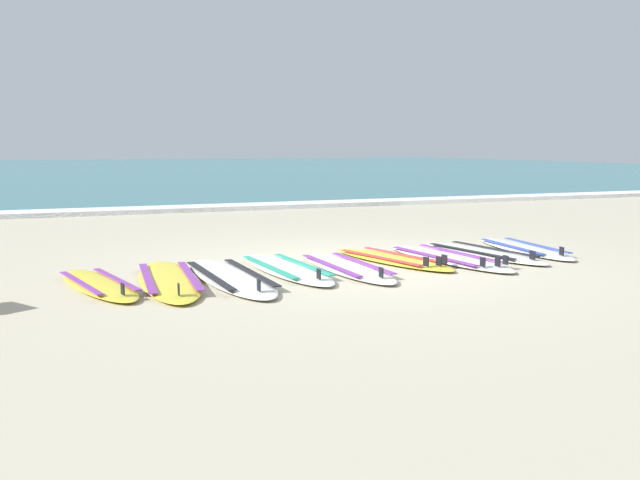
{
  "coord_description": "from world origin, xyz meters",
  "views": [
    {
      "loc": [
        -3.65,
        -7.88,
        1.48
      ],
      "look_at": [
        -0.22,
        0.6,
        0.25
      ],
      "focal_mm": 39.42,
      "sensor_mm": 36.0,
      "label": 1
    }
  ],
  "objects_px": {
    "surfboard_1": "(169,280)",
    "surfboard_5": "(392,259)",
    "surfboard_7": "(482,253)",
    "surfboard_8": "(524,248)",
    "surfboard_3": "(286,269)",
    "surfboard_0": "(99,284)",
    "surfboard_2": "(230,277)",
    "surfboard_6": "(447,257)",
    "surfboard_4": "(346,267)"
  },
  "relations": [
    {
      "from": "surfboard_1",
      "to": "surfboard_5",
      "type": "height_order",
      "value": "same"
    },
    {
      "from": "surfboard_7",
      "to": "surfboard_8",
      "type": "xyz_separation_m",
      "value": [
        0.78,
        0.11,
        0.0
      ]
    },
    {
      "from": "surfboard_3",
      "to": "surfboard_5",
      "type": "xyz_separation_m",
      "value": [
        1.49,
        0.16,
        0.0
      ]
    },
    {
      "from": "surfboard_0",
      "to": "surfboard_2",
      "type": "xyz_separation_m",
      "value": [
        1.39,
        -0.1,
        -0.0
      ]
    },
    {
      "from": "surfboard_3",
      "to": "surfboard_8",
      "type": "height_order",
      "value": "same"
    },
    {
      "from": "surfboard_8",
      "to": "surfboard_1",
      "type": "bearing_deg",
      "value": -174.6
    },
    {
      "from": "surfboard_1",
      "to": "surfboard_6",
      "type": "relative_size",
      "value": 1.0
    },
    {
      "from": "surfboard_3",
      "to": "surfboard_8",
      "type": "distance_m",
      "value": 3.68
    },
    {
      "from": "surfboard_4",
      "to": "surfboard_5",
      "type": "xyz_separation_m",
      "value": [
        0.79,
        0.34,
        0.0
      ]
    },
    {
      "from": "surfboard_6",
      "to": "surfboard_8",
      "type": "relative_size",
      "value": 1.11
    },
    {
      "from": "surfboard_1",
      "to": "surfboard_8",
      "type": "distance_m",
      "value": 5.1
    },
    {
      "from": "surfboard_5",
      "to": "surfboard_7",
      "type": "height_order",
      "value": "same"
    },
    {
      "from": "surfboard_4",
      "to": "surfboard_5",
      "type": "relative_size",
      "value": 1.03
    },
    {
      "from": "surfboard_0",
      "to": "surfboard_7",
      "type": "distance_m",
      "value": 5.04
    },
    {
      "from": "surfboard_0",
      "to": "surfboard_8",
      "type": "bearing_deg",
      "value": 4.53
    },
    {
      "from": "surfboard_1",
      "to": "surfboard_6",
      "type": "xyz_separation_m",
      "value": [
        3.63,
        0.19,
        0.0
      ]
    },
    {
      "from": "surfboard_2",
      "to": "surfboard_4",
      "type": "height_order",
      "value": "same"
    },
    {
      "from": "surfboard_5",
      "to": "surfboard_6",
      "type": "bearing_deg",
      "value": -12.15
    },
    {
      "from": "surfboard_2",
      "to": "surfboard_8",
      "type": "height_order",
      "value": "same"
    },
    {
      "from": "surfboard_1",
      "to": "surfboard_8",
      "type": "xyz_separation_m",
      "value": [
        5.08,
        0.48,
        0.0
      ]
    },
    {
      "from": "surfboard_3",
      "to": "surfboard_4",
      "type": "bearing_deg",
      "value": -14.07
    },
    {
      "from": "surfboard_2",
      "to": "surfboard_0",
      "type": "bearing_deg",
      "value": 176.03
    },
    {
      "from": "surfboard_4",
      "to": "surfboard_2",
      "type": "bearing_deg",
      "value": -176.66
    },
    {
      "from": "surfboard_1",
      "to": "surfboard_8",
      "type": "bearing_deg",
      "value": 5.4
    },
    {
      "from": "surfboard_0",
      "to": "surfboard_8",
      "type": "height_order",
      "value": "same"
    },
    {
      "from": "surfboard_7",
      "to": "surfboard_8",
      "type": "distance_m",
      "value": 0.79
    },
    {
      "from": "surfboard_7",
      "to": "surfboard_8",
      "type": "relative_size",
      "value": 1.04
    },
    {
      "from": "surfboard_8",
      "to": "surfboard_2",
      "type": "bearing_deg",
      "value": -172.81
    },
    {
      "from": "surfboard_3",
      "to": "surfboard_8",
      "type": "bearing_deg",
      "value": 4.61
    },
    {
      "from": "surfboard_6",
      "to": "surfboard_8",
      "type": "distance_m",
      "value": 1.48
    },
    {
      "from": "surfboard_0",
      "to": "surfboard_2",
      "type": "distance_m",
      "value": 1.4
    },
    {
      "from": "surfboard_2",
      "to": "surfboard_6",
      "type": "bearing_deg",
      "value": 5.1
    },
    {
      "from": "surfboard_1",
      "to": "surfboard_6",
      "type": "distance_m",
      "value": 3.63
    },
    {
      "from": "surfboard_4",
      "to": "surfboard_8",
      "type": "relative_size",
      "value": 1.01
    },
    {
      "from": "surfboard_7",
      "to": "surfboard_5",
      "type": "bearing_deg",
      "value": -178.93
    },
    {
      "from": "surfboard_8",
      "to": "surfboard_0",
      "type": "bearing_deg",
      "value": -175.47
    },
    {
      "from": "surfboard_0",
      "to": "surfboard_3",
      "type": "bearing_deg",
      "value": 4.39
    },
    {
      "from": "surfboard_0",
      "to": "surfboard_3",
      "type": "height_order",
      "value": "same"
    },
    {
      "from": "surfboard_5",
      "to": "surfboard_8",
      "type": "distance_m",
      "value": 2.18
    },
    {
      "from": "surfboard_0",
      "to": "surfboard_6",
      "type": "distance_m",
      "value": 4.36
    },
    {
      "from": "surfboard_0",
      "to": "surfboard_2",
      "type": "height_order",
      "value": "same"
    },
    {
      "from": "surfboard_5",
      "to": "surfboard_1",
      "type": "bearing_deg",
      "value": -173.24
    },
    {
      "from": "surfboard_7",
      "to": "surfboard_3",
      "type": "bearing_deg",
      "value": -176.32
    },
    {
      "from": "surfboard_0",
      "to": "surfboard_5",
      "type": "height_order",
      "value": "same"
    },
    {
      "from": "surfboard_6",
      "to": "surfboard_7",
      "type": "distance_m",
      "value": 0.7
    },
    {
      "from": "surfboard_5",
      "to": "surfboard_8",
      "type": "xyz_separation_m",
      "value": [
        2.18,
        0.14,
        -0.0
      ]
    },
    {
      "from": "surfboard_3",
      "to": "surfboard_6",
      "type": "distance_m",
      "value": 2.22
    },
    {
      "from": "surfboard_1",
      "to": "surfboard_7",
      "type": "bearing_deg",
      "value": 4.92
    },
    {
      "from": "surfboard_2",
      "to": "surfboard_4",
      "type": "relative_size",
      "value": 1.12
    },
    {
      "from": "surfboard_2",
      "to": "surfboard_5",
      "type": "height_order",
      "value": "same"
    }
  ]
}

